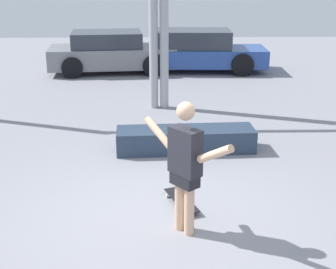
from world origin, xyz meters
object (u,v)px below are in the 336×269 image
grind_box (186,140)px  parked_car_blue (196,51)px  skateboarder (185,162)px  skateboard (181,200)px  parked_car_grey (111,52)px

grind_box → parked_car_blue: bearing=83.9°
grind_box → skateboarder: bearing=-93.7°
skateboard → parked_car_blue: (0.96, 9.35, 0.58)m
parked_car_grey → parked_car_blue: parked_car_blue is taller
skateboarder → grind_box: (0.18, 2.80, -0.72)m
parked_car_grey → skateboarder: bearing=-85.5°
skateboard → grind_box: grind_box is taller
skateboarder → parked_car_blue: (0.96, 10.06, -0.29)m
parked_car_grey → parked_car_blue: 2.75m
skateboarder → parked_car_grey: size_ratio=0.41×
skateboard → parked_car_blue: parked_car_blue is taller
skateboard → parked_car_grey: 9.44m
skateboarder → skateboard: skateboarder is taller
grind_box → skateboard: bearing=-94.9°
skateboard → parked_car_blue: 9.42m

